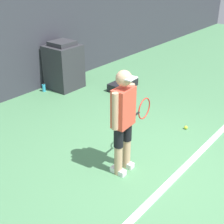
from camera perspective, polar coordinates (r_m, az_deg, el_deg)
ground_plane at (r=4.84m, az=7.95°, el=-10.33°), size 24.00×24.00×0.00m
court_baseline at (r=4.72m, az=11.35°, el=-11.65°), size 21.60×0.10×0.01m
tennis_player at (r=4.34m, az=2.18°, el=-1.13°), size 1.00×0.29×1.57m
tennis_ball at (r=5.98m, az=13.36°, el=-2.76°), size 0.07×0.07×0.07m
covered_chair at (r=7.66m, az=-8.82°, el=8.34°), size 0.73×0.72×1.14m
equipment_bag at (r=7.65m, az=2.01°, el=5.02°), size 0.83×0.33×0.19m
water_bottle at (r=7.64m, az=-12.36°, el=4.36°), size 0.08×0.08×0.20m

